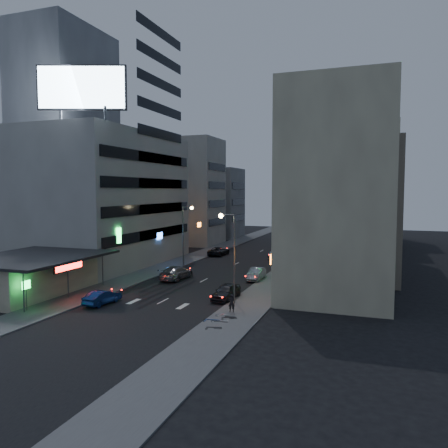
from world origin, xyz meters
The scene contains 29 objects.
ground centered at (0.00, 0.00, 0.00)m, with size 180.00×180.00×0.00m, color black.
sidewalk_left centered at (-8.00, 30.00, 0.06)m, with size 4.00×120.00×0.12m, color #4C4C4F.
sidewalk_right centered at (8.00, 30.00, 0.06)m, with size 4.00×120.00×0.12m, color #4C4C4F.
food_court centered at (-13.90, 2.00, 1.98)m, with size 11.00×13.00×3.88m.
white_building centered at (-17.00, 20.00, 9.00)m, with size 14.00×24.00×18.00m, color #A9A9A4.
grey_tower centered at (-26.00, 23.00, 17.00)m, with size 10.00×14.00×34.00m, color gray.
shophouse_near centered at (15.00, 10.50, 10.00)m, with size 10.00×11.00×20.00m, color beige.
shophouse_mid centered at (15.50, 22.00, 8.00)m, with size 11.00×12.00×16.00m, color gray.
shophouse_far centered at (15.00, 35.00, 11.00)m, with size 10.00×14.00×22.00m, color beige.
far_left_a centered at (-15.50, 45.00, 10.00)m, with size 11.00×10.00×20.00m, color #A9A9A4.
far_left_b centered at (-16.00, 58.00, 7.50)m, with size 12.00×10.00×15.00m, color gray.
far_right_a centered at (15.50, 50.00, 9.00)m, with size 11.00×12.00×18.00m, color gray.
far_right_b centered at (16.00, 64.00, 12.00)m, with size 12.00×12.00×24.00m, color beige.
billboard centered at (-12.99, 9.97, 21.66)m, with size 9.52×3.75×6.20m.
street_lamp_right_near centered at (5.90, 6.00, 5.36)m, with size 1.60×0.44×8.02m.
street_lamp_left centered at (-5.90, 22.00, 5.36)m, with size 1.60×0.44×8.02m.
street_lamp_right_far centered at (5.90, 40.00, 5.36)m, with size 1.60×0.44×8.02m.
parked_car_right_near centered at (5.32, 6.59, 0.74)m, with size 1.74×4.33×1.48m, color #222327.
parked_car_right_mid centered at (5.56, 16.22, 0.69)m, with size 1.46×4.18×1.38m, color #979B9E.
parked_car_left centered at (-5.09, 32.71, 0.66)m, with size 2.19×4.76×1.32m, color #26252A.
parked_car_right_far centered at (4.17, 33.12, 0.79)m, with size 2.21×5.43×1.58m, color #97989E.
road_car_blue centered at (-4.63, 1.22, 0.64)m, with size 1.36×3.91×1.29m, color navy.
road_car_silver centered at (-3.23, 13.46, 0.78)m, with size 2.17×5.34×1.55m, color #9B9EA3.
person centered at (7.28, 2.36, 0.89)m, with size 0.56×0.37×1.53m, color black.
scooter_black_a centered at (7.92, -1.71, 0.65)m, with size 1.72×0.57×1.05m, color black, non-canonical shape.
scooter_silver_a centered at (7.89, -0.11, 0.64)m, with size 1.72×0.57×1.05m, color #B1B4B9, non-canonical shape.
scooter_blue centered at (7.23, -0.08, 0.68)m, with size 1.83×0.61×1.12m, color navy, non-canonical shape.
scooter_black_b centered at (8.16, 1.06, 0.66)m, with size 1.78×0.59×1.09m, color black, non-canonical shape.
scooter_silver_b centered at (8.02, 1.20, 0.73)m, with size 2.00×0.67×1.22m, color #929599, non-canonical shape.
Camera 1 is at (18.70, -31.50, 10.23)m, focal length 35.00 mm.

